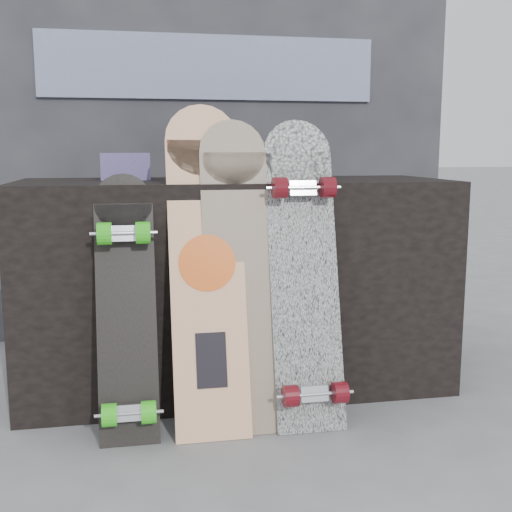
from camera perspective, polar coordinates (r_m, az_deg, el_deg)
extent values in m
plane|color=slate|center=(2.14, 0.43, -15.78)|extent=(60.00, 60.00, 0.00)
cube|color=black|center=(2.48, -1.81, -2.48)|extent=(1.60, 0.60, 0.80)
cube|color=#2E2E32|center=(3.28, -4.28, 12.69)|extent=(2.40, 0.20, 2.20)
cube|color=navy|center=(3.19, -4.08, 16.40)|extent=(1.60, 0.02, 0.30)
cube|color=navy|center=(2.48, -11.51, 7.81)|extent=(0.18, 0.12, 0.10)
cube|color=navy|center=(2.54, 4.41, 8.23)|extent=(0.14, 0.14, 0.12)
cube|color=#D1B78C|center=(2.57, 1.75, 7.59)|extent=(0.22, 0.10, 0.06)
cube|color=beige|center=(2.09, -4.29, -2.77)|extent=(0.24, 0.28, 0.95)
cylinder|color=beige|center=(2.17, -4.85, 10.20)|extent=(0.24, 0.08, 0.24)
cylinder|color=#FF5910|center=(2.09, -4.36, -0.61)|extent=(0.19, 0.05, 0.18)
cube|color=black|center=(2.08, -3.98, -9.23)|extent=(0.10, 0.05, 0.17)
cube|color=beige|center=(2.11, -1.59, -3.22)|extent=(0.22, 0.23, 0.91)
cylinder|color=beige|center=(2.16, -2.12, 9.17)|extent=(0.22, 0.07, 0.22)
cube|color=silver|center=(2.14, 4.34, -3.05)|extent=(0.23, 0.25, 0.90)
cylinder|color=silver|center=(2.21, 3.66, 9.08)|extent=(0.23, 0.07, 0.23)
cube|color=silver|center=(2.12, 5.15, -12.08)|extent=(0.09, 0.04, 0.06)
cylinder|color=#5E0D15|center=(2.08, 3.09, -12.32)|extent=(0.05, 0.07, 0.07)
cylinder|color=#5E0D15|center=(2.12, 7.46, -11.93)|extent=(0.05, 0.07, 0.07)
cube|color=silver|center=(2.14, 4.13, 5.98)|extent=(0.09, 0.04, 0.06)
cylinder|color=#5E0D15|center=(2.10, 2.11, 6.08)|extent=(0.05, 0.07, 0.07)
cylinder|color=#5E0D15|center=(2.15, 6.38, 6.09)|extent=(0.05, 0.07, 0.07)
cube|color=black|center=(2.08, -11.42, -5.78)|extent=(0.19, 0.21, 0.75)
cylinder|color=black|center=(2.11, -11.73, 4.68)|extent=(0.19, 0.06, 0.19)
cube|color=silver|center=(2.06, -11.20, -13.50)|extent=(0.09, 0.04, 0.06)
cylinder|color=#34D41D|center=(2.04, -12.90, -13.62)|extent=(0.05, 0.07, 0.07)
cylinder|color=#34D41D|center=(2.04, -9.52, -13.53)|extent=(0.05, 0.07, 0.07)
cube|color=silver|center=(2.06, -11.66, 1.93)|extent=(0.09, 0.04, 0.06)
cylinder|color=#34D41D|center=(2.04, -13.33, 1.95)|extent=(0.05, 0.07, 0.07)
cylinder|color=#34D41D|center=(2.04, -10.02, 2.05)|extent=(0.05, 0.07, 0.07)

